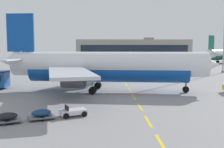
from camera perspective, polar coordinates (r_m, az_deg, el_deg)
ground at (r=62.85m, az=22.96°, el=-1.04°), size 400.00×400.00×0.00m
apron_paint_markings at (r=53.23m, az=2.83°, el=-1.71°), size 8.00×92.97×0.01m
airliner_foreground at (r=40.98m, az=-1.67°, el=1.69°), size 34.81×34.37×12.20m
baggage_train at (r=25.92m, az=-14.97°, el=-8.39°), size 8.47×4.77×1.14m
terminal_satellite at (r=172.96m, az=4.43°, el=5.29°), size 70.60×25.63×13.91m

